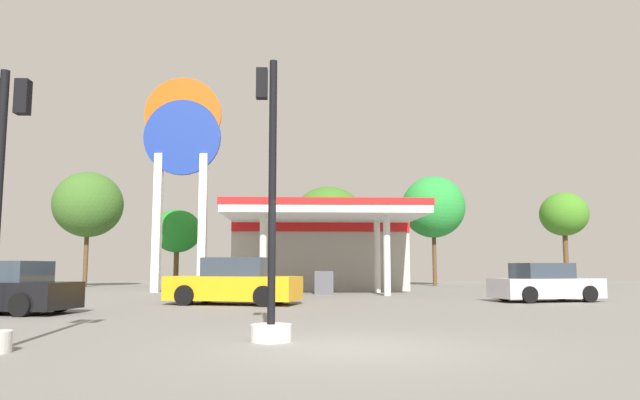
{
  "coord_description": "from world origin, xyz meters",
  "views": [
    {
      "loc": [
        -0.82,
        -9.65,
        1.3
      ],
      "look_at": [
        0.11,
        14.44,
        4.05
      ],
      "focal_mm": 32.93,
      "sensor_mm": 36.0,
      "label": 1
    }
  ],
  "objects_px": {
    "tree_1": "(177,231)",
    "station_pole_sign": "(182,155)",
    "tree_0": "(88,205)",
    "tree_3": "(433,207)",
    "tree_2": "(328,216)",
    "tree_4": "(564,215)",
    "traffic_signal_1": "(270,254)",
    "car_1": "(235,283)",
    "car_0": "(545,284)",
    "car_2": "(2,290)"
  },
  "relations": [
    {
      "from": "tree_1",
      "to": "station_pole_sign",
      "type": "bearing_deg",
      "value": -77.55
    },
    {
      "from": "station_pole_sign",
      "to": "tree_0",
      "type": "height_order",
      "value": "station_pole_sign"
    },
    {
      "from": "tree_0",
      "to": "tree_3",
      "type": "relative_size",
      "value": 1.0
    },
    {
      "from": "tree_2",
      "to": "tree_3",
      "type": "relative_size",
      "value": 0.88
    },
    {
      "from": "tree_0",
      "to": "tree_1",
      "type": "relative_size",
      "value": 1.48
    },
    {
      "from": "station_pole_sign",
      "to": "tree_1",
      "type": "relative_size",
      "value": 2.24
    },
    {
      "from": "tree_0",
      "to": "tree_4",
      "type": "relative_size",
      "value": 1.2
    },
    {
      "from": "traffic_signal_1",
      "to": "tree_0",
      "type": "height_order",
      "value": "tree_0"
    },
    {
      "from": "station_pole_sign",
      "to": "traffic_signal_1",
      "type": "bearing_deg",
      "value": -74.45
    },
    {
      "from": "tree_1",
      "to": "tree_4",
      "type": "relative_size",
      "value": 0.81
    },
    {
      "from": "station_pole_sign",
      "to": "traffic_signal_1",
      "type": "distance_m",
      "value": 21.87
    },
    {
      "from": "station_pole_sign",
      "to": "traffic_signal_1",
      "type": "xyz_separation_m",
      "value": [
        5.66,
        -20.35,
        -5.68
      ]
    },
    {
      "from": "car_1",
      "to": "tree_4",
      "type": "height_order",
      "value": "tree_4"
    },
    {
      "from": "station_pole_sign",
      "to": "tree_4",
      "type": "distance_m",
      "value": 25.25
    },
    {
      "from": "tree_4",
      "to": "car_0",
      "type": "bearing_deg",
      "value": -117.33
    },
    {
      "from": "car_1",
      "to": "tree_3",
      "type": "height_order",
      "value": "tree_3"
    },
    {
      "from": "car_1",
      "to": "tree_2",
      "type": "relative_size",
      "value": 0.73
    },
    {
      "from": "tree_1",
      "to": "tree_4",
      "type": "height_order",
      "value": "tree_4"
    },
    {
      "from": "car_0",
      "to": "traffic_signal_1",
      "type": "xyz_separation_m",
      "value": [
        -9.84,
        -11.46,
        0.88
      ]
    },
    {
      "from": "tree_0",
      "to": "tree_2",
      "type": "xyz_separation_m",
      "value": [
        15.89,
        0.21,
        -0.66
      ]
    },
    {
      "from": "station_pole_sign",
      "to": "car_1",
      "type": "distance_m",
      "value": 12.64
    },
    {
      "from": "tree_1",
      "to": "tree_4",
      "type": "distance_m",
      "value": 25.88
    },
    {
      "from": "car_1",
      "to": "tree_0",
      "type": "relative_size",
      "value": 0.64
    },
    {
      "from": "traffic_signal_1",
      "to": "tree_2",
      "type": "xyz_separation_m",
      "value": [
        2.56,
        28.68,
        3.18
      ]
    },
    {
      "from": "station_pole_sign",
      "to": "tree_1",
      "type": "xyz_separation_m",
      "value": [
        -1.86,
        8.45,
        -3.56
      ]
    },
    {
      "from": "car_0",
      "to": "tree_2",
      "type": "xyz_separation_m",
      "value": [
        -7.27,
        17.22,
        4.06
      ]
    },
    {
      "from": "car_2",
      "to": "traffic_signal_1",
      "type": "distance_m",
      "value": 10.1
    },
    {
      "from": "traffic_signal_1",
      "to": "car_0",
      "type": "bearing_deg",
      "value": 49.37
    },
    {
      "from": "tree_1",
      "to": "car_2",
      "type": "bearing_deg",
      "value": -90.62
    },
    {
      "from": "car_2",
      "to": "traffic_signal_1",
      "type": "bearing_deg",
      "value": -39.42
    },
    {
      "from": "station_pole_sign",
      "to": "car_1",
      "type": "bearing_deg",
      "value": -68.62
    },
    {
      "from": "station_pole_sign",
      "to": "tree_1",
      "type": "bearing_deg",
      "value": 102.45
    },
    {
      "from": "tree_4",
      "to": "tree_0",
      "type": "bearing_deg",
      "value": 178.92
    },
    {
      "from": "tree_1",
      "to": "tree_3",
      "type": "distance_m",
      "value": 17.56
    },
    {
      "from": "car_0",
      "to": "tree_3",
      "type": "xyz_separation_m",
      "value": [
        0.09,
        18.2,
        4.77
      ]
    },
    {
      "from": "station_pole_sign",
      "to": "tree_4",
      "type": "xyz_separation_m",
      "value": [
        23.98,
        7.53,
        -2.44
      ]
    },
    {
      "from": "traffic_signal_1",
      "to": "station_pole_sign",
      "type": "bearing_deg",
      "value": 105.55
    },
    {
      "from": "tree_1",
      "to": "car_0",
      "type": "bearing_deg",
      "value": -44.95
    },
    {
      "from": "station_pole_sign",
      "to": "tree_4",
      "type": "relative_size",
      "value": 1.82
    },
    {
      "from": "tree_1",
      "to": "tree_2",
      "type": "distance_m",
      "value": 10.15
    },
    {
      "from": "car_2",
      "to": "tree_2",
      "type": "distance_m",
      "value": 24.9
    },
    {
      "from": "traffic_signal_1",
      "to": "tree_1",
      "type": "bearing_deg",
      "value": 104.65
    },
    {
      "from": "traffic_signal_1",
      "to": "car_2",
      "type": "bearing_deg",
      "value": 140.58
    },
    {
      "from": "car_1",
      "to": "traffic_signal_1",
      "type": "height_order",
      "value": "traffic_signal_1"
    },
    {
      "from": "car_1",
      "to": "tree_2",
      "type": "bearing_deg",
      "value": 76.97
    },
    {
      "from": "car_0",
      "to": "tree_0",
      "type": "relative_size",
      "value": 0.57
    },
    {
      "from": "car_0",
      "to": "car_2",
      "type": "xyz_separation_m",
      "value": [
        -17.61,
        -5.08,
        0.01
      ]
    },
    {
      "from": "tree_0",
      "to": "tree_3",
      "type": "distance_m",
      "value": 23.28
    },
    {
      "from": "tree_4",
      "to": "traffic_signal_1",
      "type": "bearing_deg",
      "value": -123.31
    },
    {
      "from": "car_1",
      "to": "tree_4",
      "type": "xyz_separation_m",
      "value": [
        20.02,
        17.64,
        4.04
      ]
    }
  ]
}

